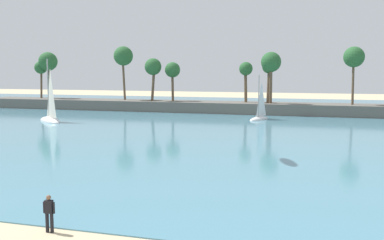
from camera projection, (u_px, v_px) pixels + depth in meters
sea at (261, 118)px, 63.47m from camera, size 220.00×94.48×0.06m
palm_headland at (272, 96)px, 69.86m from camera, size 104.54×6.07×12.98m
person_at_waterline at (49, 212)px, 18.74m from camera, size 0.55×0.23×1.67m
sailboat_mid_bay at (259, 115)px, 61.68m from camera, size 3.01×4.90×6.82m
sailboat_far_left at (50, 115)px, 59.30m from camera, size 6.12×5.44×9.18m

